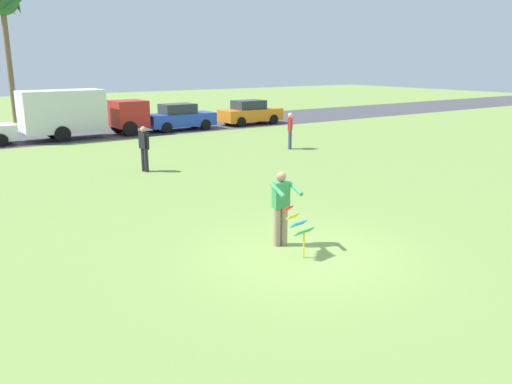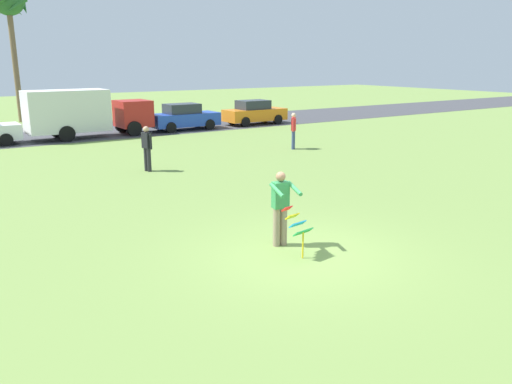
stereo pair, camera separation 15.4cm
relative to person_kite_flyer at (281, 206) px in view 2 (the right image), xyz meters
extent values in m
plane|color=olive|center=(0.10, -0.73, -0.95)|extent=(120.00, 120.00, 0.00)
cube|color=#424247|center=(0.10, 22.08, -0.95)|extent=(120.00, 8.00, 0.01)
cylinder|color=gray|center=(0.09, 0.01, -0.50)|extent=(0.16, 0.16, 0.90)
cylinder|color=gray|center=(-0.09, 0.03, -0.50)|extent=(0.16, 0.16, 0.90)
cube|color=#338C4C|center=(0.00, 0.02, 0.25)|extent=(0.39, 0.27, 0.60)
sphere|color=#9E7051|center=(0.00, 0.02, 0.67)|extent=(0.22, 0.22, 0.22)
cylinder|color=#338C4C|center=(0.19, -0.26, 0.43)|extent=(0.17, 0.59, 0.24)
cylinder|color=#338C4C|center=(-0.25, -0.19, 0.43)|extent=(0.17, 0.59, 0.24)
cube|color=red|center=(-0.13, -0.41, 0.05)|extent=(0.24, 0.17, 0.12)
cube|color=yellow|center=(-0.11, -0.57, -0.08)|extent=(0.34, 0.19, 0.12)
cube|color=#1E99D8|center=(-0.08, -0.73, -0.22)|extent=(0.43, 0.20, 0.12)
cube|color=green|center=(-0.06, -0.89, -0.36)|extent=(0.53, 0.22, 0.12)
cylinder|color=yellow|center=(-0.06, -0.89, -0.65)|extent=(0.04, 0.04, 0.59)
cylinder|color=black|center=(-3.11, 20.51, -0.63)|extent=(0.64, 0.23, 0.64)
cylinder|color=black|center=(-3.08, 18.89, -0.63)|extent=(0.64, 0.23, 0.64)
cube|color=#B2231E|center=(3.84, 19.76, 0.22)|extent=(1.85, 1.95, 1.50)
cube|color=silver|center=(0.14, 19.66, 0.57)|extent=(4.25, 2.11, 2.20)
cylinder|color=black|center=(3.46, 20.67, -0.53)|extent=(0.85, 0.30, 0.84)
cylinder|color=black|center=(3.51, 18.83, -0.53)|extent=(0.85, 0.30, 0.84)
cylinder|color=black|center=(-0.24, 20.57, -0.53)|extent=(0.85, 0.30, 0.84)
cylinder|color=black|center=(-0.19, 18.73, -0.53)|extent=(0.85, 0.30, 0.84)
cube|color=#2347B7|center=(7.05, 19.68, -0.31)|extent=(4.22, 1.75, 0.76)
cube|color=#282D38|center=(6.90, 19.68, 0.35)|extent=(2.03, 1.42, 0.60)
cylinder|color=black|center=(8.34, 20.50, -0.63)|extent=(0.64, 0.23, 0.64)
cylinder|color=black|center=(8.36, 18.89, -0.63)|extent=(0.64, 0.23, 0.64)
cylinder|color=black|center=(5.74, 20.47, -0.63)|extent=(0.64, 0.23, 0.64)
cylinder|color=black|center=(5.76, 18.85, -0.63)|extent=(0.64, 0.23, 0.64)
cube|color=orange|center=(12.21, 19.68, -0.31)|extent=(4.23, 1.76, 0.76)
cube|color=#282D38|center=(12.06, 19.68, 0.35)|extent=(2.04, 1.42, 0.60)
cylinder|color=black|center=(13.50, 20.50, -0.63)|extent=(0.64, 0.23, 0.64)
cylinder|color=black|center=(13.52, 18.89, -0.63)|extent=(0.64, 0.23, 0.64)
cylinder|color=black|center=(10.89, 20.46, -0.63)|extent=(0.64, 0.23, 0.64)
cylinder|color=black|center=(10.92, 18.85, -0.63)|extent=(0.64, 0.23, 0.64)
cylinder|color=brown|center=(-0.59, 29.75, 2.98)|extent=(0.36, 0.36, 7.85)
cone|color=#2D6B2D|center=(0.36, 29.75, 6.65)|extent=(0.44, 1.56, 1.28)
cone|color=#2D6B2D|center=(-0.30, 30.65, 6.65)|extent=(1.62, 0.90, 1.28)
cone|color=#2D6B2D|center=(-0.30, 28.84, 6.65)|extent=(1.62, 0.90, 1.28)
cylinder|color=#384772|center=(8.27, 10.33, -0.50)|extent=(0.16, 0.16, 0.90)
cylinder|color=#384772|center=(8.39, 10.47, -0.50)|extent=(0.16, 0.16, 0.90)
cube|color=red|center=(8.33, 10.40, 0.25)|extent=(0.40, 0.42, 0.60)
sphere|color=beige|center=(8.33, 10.40, 0.67)|extent=(0.22, 0.22, 0.22)
cylinder|color=red|center=(8.17, 10.22, 0.21)|extent=(0.09, 0.09, 0.58)
cylinder|color=red|center=(8.48, 10.58, 0.21)|extent=(0.09, 0.09, 0.58)
cylinder|color=#26262B|center=(0.53, 9.50, -0.50)|extent=(0.16, 0.16, 0.90)
cylinder|color=#26262B|center=(0.58, 9.32, -0.50)|extent=(0.16, 0.16, 0.90)
cube|color=black|center=(0.56, 9.41, 0.25)|extent=(0.31, 0.41, 0.60)
sphere|color=tan|center=(0.56, 9.41, 0.67)|extent=(0.22, 0.22, 0.22)
cylinder|color=black|center=(0.49, 9.64, 0.21)|extent=(0.09, 0.09, 0.58)
cylinder|color=black|center=(0.62, 9.18, 0.21)|extent=(0.09, 0.09, 0.58)
camera|label=1|loc=(-6.68, -8.84, 3.16)|focal=35.82mm
camera|label=2|loc=(-6.55, -8.92, 3.16)|focal=35.82mm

